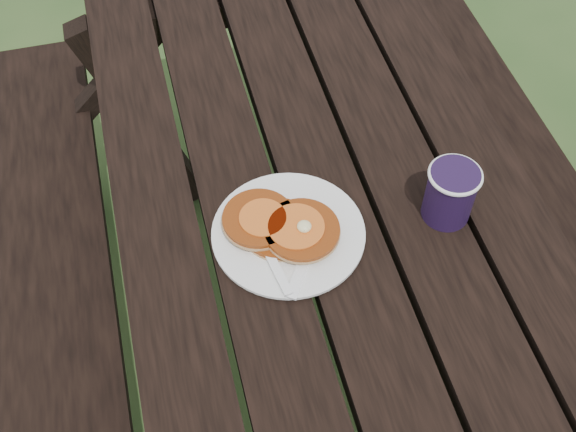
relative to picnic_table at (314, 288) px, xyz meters
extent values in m
plane|color=#29431C|center=(0.00, 0.00, -0.37)|extent=(60.00, 60.00, 0.00)
cube|color=black|center=(0.00, 0.00, 0.36)|extent=(0.75, 1.80, 0.04)
cube|color=black|center=(-0.55, 0.00, 0.06)|extent=(0.25, 1.80, 0.04)
cube|color=black|center=(0.55, 0.00, 0.06)|extent=(0.25, 1.80, 0.04)
cylinder|color=white|center=(-0.09, -0.11, 0.39)|extent=(0.31, 0.31, 0.01)
cylinder|color=#8A390F|center=(-0.10, -0.10, 0.40)|extent=(0.13, 0.13, 0.01)
cylinder|color=#8A390F|center=(-0.13, -0.08, 0.41)|extent=(0.12, 0.12, 0.01)
cylinder|color=#8A390F|center=(-0.07, -0.12, 0.41)|extent=(0.13, 0.13, 0.01)
cylinder|color=#C0571B|center=(-0.08, -0.12, 0.42)|extent=(0.10, 0.10, 0.00)
ellipsoid|color=#F4E59E|center=(-0.06, -0.13, 0.42)|extent=(0.02, 0.02, 0.02)
cube|color=white|center=(-0.07, -0.16, 0.39)|extent=(0.11, 0.16, 0.00)
cylinder|color=#1F1031|center=(0.19, -0.13, 0.44)|extent=(0.08, 0.08, 0.11)
torus|color=white|center=(0.19, -0.13, 0.49)|extent=(0.09, 0.09, 0.01)
cylinder|color=black|center=(0.19, -0.13, 0.49)|extent=(0.07, 0.07, 0.01)
camera|label=1|loc=(-0.27, -0.81, 1.39)|focal=45.00mm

